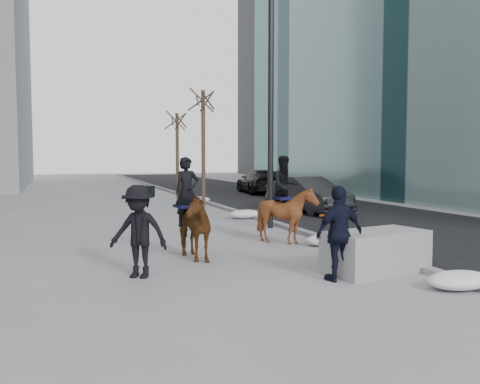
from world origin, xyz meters
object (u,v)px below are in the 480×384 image
object	(u,v)px
car_near	(308,195)
mounted_left	(189,221)
planter	(376,252)
mounted_right	(287,208)

from	to	relation	value
car_near	mounted_left	bearing A→B (deg)	-139.16
car_near	planter	bearing A→B (deg)	-117.18
planter	mounted_left	bearing A→B (deg)	141.17
mounted_right	car_near	bearing A→B (deg)	58.38
mounted_left	mounted_right	xyz separation A→B (m)	(2.91, 1.11, 0.08)
car_near	mounted_right	world-z (taller)	mounted_right
mounted_left	planter	bearing A→B (deg)	-38.83
planter	car_near	size ratio (longest dim) A/B	0.47
planter	mounted_left	xyz separation A→B (m)	(-3.15, 2.53, 0.44)
planter	mounted_right	xyz separation A→B (m)	(-0.23, 3.65, 0.51)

